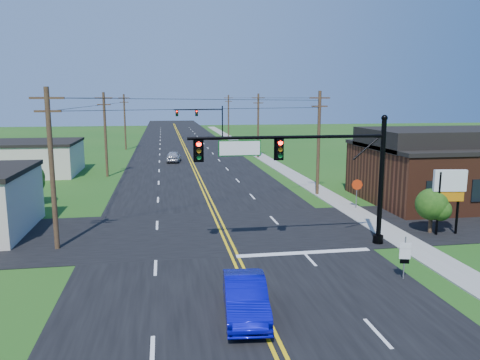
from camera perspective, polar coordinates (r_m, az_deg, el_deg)
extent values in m
plane|color=#1A4D16|center=(18.94, 2.20, -16.37)|extent=(260.00, 260.00, 0.00)
cube|color=black|center=(67.24, -6.37, 2.76)|extent=(16.00, 220.00, 0.04)
cube|color=black|center=(30.02, -2.42, -6.24)|extent=(70.00, 10.00, 0.04)
cube|color=gray|center=(58.91, 4.42, 1.79)|extent=(2.00, 160.00, 0.08)
cylinder|color=black|center=(27.92, 16.82, -0.36)|extent=(0.28, 0.28, 7.20)
cylinder|color=black|center=(28.68, 16.48, -6.96)|extent=(0.60, 0.60, 0.50)
sphere|color=black|center=(27.52, 17.21, 7.24)|extent=(0.36, 0.36, 0.36)
cylinder|color=black|center=(25.62, 5.96, 5.21)|extent=(11.00, 0.18, 0.18)
cube|color=#045111|center=(25.09, -0.03, 3.91)|extent=(2.30, 0.06, 0.85)
cylinder|color=black|center=(97.51, -2.16, 7.16)|extent=(0.28, 0.28, 7.20)
cylinder|color=black|center=(97.74, -2.15, 5.19)|extent=(0.60, 0.60, 0.50)
sphere|color=black|center=(97.40, -2.18, 9.33)|extent=(0.36, 0.36, 0.36)
cylinder|color=black|center=(96.92, -5.14, 8.53)|extent=(10.00, 0.18, 0.18)
cube|color=#045111|center=(96.75, -7.04, 8.16)|extent=(2.30, 0.06, 0.85)
cube|color=#502717|center=(42.27, 24.45, 0.64)|extent=(14.00, 11.00, 4.40)
cube|color=black|center=(41.99, 24.68, 3.81)|extent=(14.20, 11.20, 0.30)
cube|color=beige|center=(57.19, -25.10, 2.31)|extent=(12.00, 9.00, 3.40)
cube|color=black|center=(57.00, -25.24, 4.15)|extent=(12.20, 9.20, 0.30)
cylinder|color=#3D251B|center=(27.58, -21.95, 1.11)|extent=(0.28, 0.28, 9.00)
cube|color=#3D251B|center=(27.30, -22.48, 9.22)|extent=(1.80, 0.12, 0.12)
cube|color=#3D251B|center=(27.31, -22.39, 7.76)|extent=(1.40, 0.12, 0.12)
cylinder|color=#3D251B|center=(52.12, -16.08, 5.30)|extent=(0.28, 0.28, 9.00)
cube|color=#3D251B|center=(51.97, -16.29, 9.59)|extent=(1.80, 0.12, 0.12)
cube|color=#3D251B|center=(51.98, -16.25, 8.82)|extent=(1.40, 0.12, 0.12)
cylinder|color=#3D251B|center=(78.95, -13.86, 6.86)|extent=(0.28, 0.28, 9.00)
cube|color=#3D251B|center=(78.85, -13.98, 9.69)|extent=(1.80, 0.12, 0.12)
cube|color=#3D251B|center=(78.86, -13.95, 9.19)|extent=(1.40, 0.12, 0.12)
cylinder|color=#3D251B|center=(41.02, 9.55, 4.38)|extent=(0.28, 0.28, 9.00)
cube|color=#3D251B|center=(40.83, 9.71, 9.84)|extent=(1.80, 0.12, 0.12)
cube|color=#3D251B|center=(40.84, 9.68, 8.86)|extent=(1.40, 0.12, 0.12)
cylinder|color=#3D251B|center=(66.08, 2.23, 6.59)|extent=(0.28, 0.28, 9.00)
cube|color=#3D251B|center=(65.97, 2.25, 9.97)|extent=(1.80, 0.12, 0.12)
cube|color=#3D251B|center=(65.97, 2.24, 9.37)|extent=(1.40, 0.12, 0.12)
cylinder|color=#3D251B|center=(95.62, -1.41, 7.64)|extent=(0.28, 0.28, 9.00)
cube|color=#3D251B|center=(95.54, -1.42, 9.98)|extent=(1.80, 0.12, 0.12)
cube|color=#3D251B|center=(95.55, -1.42, 9.56)|extent=(1.40, 0.12, 0.12)
cylinder|color=#3D251B|center=(47.44, 14.96, 0.57)|extent=(0.24, 0.24, 1.85)
sphere|color=#1B410F|center=(47.21, 15.05, 2.58)|extent=(3.00, 3.00, 3.00)
cylinder|color=#3D251B|center=(31.83, 22.19, -4.86)|extent=(0.24, 0.24, 1.32)
sphere|color=#1B410F|center=(31.56, 22.33, -2.75)|extent=(2.00, 2.00, 2.00)
cylinder|color=#3D251B|center=(40.76, -24.20, -1.70)|extent=(0.24, 0.24, 1.54)
sphere|color=#1B410F|center=(40.52, -24.34, 0.24)|extent=(2.40, 2.40, 2.40)
imported|color=#0708A3|center=(18.68, 0.65, -14.21)|extent=(2.00, 4.70, 1.51)
imported|color=#B4B3B9|center=(62.56, -8.08, 2.84)|extent=(2.24, 4.44, 1.45)
cylinder|color=slate|center=(23.35, 19.41, -8.99)|extent=(0.08, 0.08, 2.08)
cube|color=white|center=(23.14, 19.53, -7.56)|extent=(0.51, 0.15, 0.28)
cube|color=white|center=(23.26, 19.48, -8.46)|extent=(0.51, 0.15, 0.52)
cube|color=black|center=(23.38, 19.42, -9.34)|extent=(0.42, 0.13, 0.21)
cylinder|color=slate|center=(36.85, 14.02, -1.80)|extent=(0.09, 0.09, 2.14)
cylinder|color=red|center=(36.66, 14.10, -0.56)|extent=(0.78, 0.32, 0.82)
cylinder|color=black|center=(31.18, 23.02, -2.70)|extent=(0.18, 0.18, 3.98)
cylinder|color=black|center=(31.91, 25.03, -2.57)|extent=(0.18, 0.18, 3.98)
cube|color=silver|center=(31.28, 24.22, -0.07)|extent=(2.01, 0.57, 1.33)
cube|color=#CC720C|center=(31.45, 24.09, -1.85)|extent=(1.78, 0.50, 0.55)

